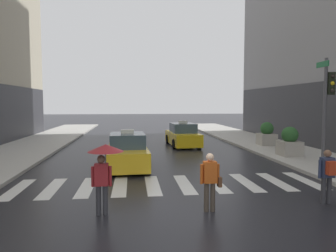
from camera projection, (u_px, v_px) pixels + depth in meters
name	position (u px, v px, depth m)	size (l,w,h in m)	color
ground_plane	(181.00, 213.00, 8.55)	(160.00, 160.00, 0.00)	black
crosswalk_markings	(169.00, 185.00, 11.52)	(11.30, 2.80, 0.01)	silver
traffic_light_pole	(327.00, 98.00, 13.14)	(0.44, 0.84, 4.80)	#47474C
taxi_lead	(127.00, 152.00, 14.65)	(2.07, 4.61, 1.80)	gold
taxi_second	(183.00, 136.00, 22.02)	(2.10, 4.62, 1.80)	yellow
pedestrian_with_umbrella	(104.00, 160.00, 8.28)	(0.96, 0.96, 1.94)	#333338
pedestrian_with_backpack	(328.00, 172.00, 9.21)	(0.55, 0.43, 1.65)	#333338
pedestrian_with_handbag	(210.00, 179.00, 8.61)	(0.61, 0.24, 1.65)	#473D33
planter_near_corner	(290.00, 143.00, 17.04)	(1.10, 1.10, 1.60)	#A8A399
planter_mid_block	(267.00, 135.00, 21.29)	(1.10, 1.10, 1.60)	#A8A399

